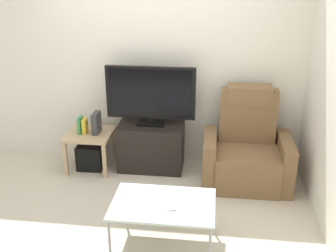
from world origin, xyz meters
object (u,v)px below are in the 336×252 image
tv_stand (151,146)px  game_console (96,123)px  television (151,94)px  coffee_table (163,206)px  subwoofer_box (91,156)px  recliner_armchair (247,151)px  cell_phone (170,206)px  book_leftmost (80,125)px  side_table (90,138)px  book_middle (85,126)px

tv_stand → game_console: size_ratio=3.09×
television → coffee_table: size_ratio=1.17×
tv_stand → subwoofer_box: bearing=-173.4°
tv_stand → game_console: game_console is taller
recliner_armchair → coffee_table: recliner_armchair is taller
television → recliner_armchair: 1.29m
coffee_table → cell_phone: cell_phone is taller
book_leftmost → coffee_table: bearing=-48.4°
side_table → book_leftmost: (-0.10, -0.02, 0.17)m
tv_stand → book_leftmost: 0.89m
subwoofer_box → game_console: game_console is taller
side_table → book_middle: size_ratio=3.01×
subwoofer_box → game_console: bearing=6.3°
book_leftmost → game_console: bearing=9.0°
tv_stand → recliner_armchair: 1.15m
television → cell_phone: television is taller
television → cell_phone: size_ratio=7.03×
tv_stand → television: (-0.00, 0.02, 0.66)m
book_middle → cell_phone: 1.82m
subwoofer_box → recliner_armchair: bearing=-2.9°
side_table → book_leftmost: size_ratio=2.67×
book_leftmost → book_middle: size_ratio=1.13×
television → game_console: bearing=-171.7°
cell_phone → recliner_armchair: bearing=40.2°
recliner_armchair → subwoofer_box: size_ratio=3.51×
television → cell_phone: bearing=-74.7°
tv_stand → game_console: bearing=-173.3°
television → coffee_table: 1.59m
game_console → cell_phone: size_ratio=1.69×
side_table → recliner_armchair: bearing=-2.9°
recliner_armchair → game_console: 1.80m
game_console → cell_phone: bearing=-53.0°
book_middle → tv_stand: bearing=7.7°
recliner_armchair → cell_phone: 1.49m
subwoofer_box → television: bearing=8.1°
television → recliner_armchair: size_ratio=0.98×
recliner_armchair → game_console: (-1.78, 0.10, 0.22)m
recliner_armchair → book_leftmost: size_ratio=5.34×
tv_stand → coffee_table: size_ratio=0.87×
book_middle → game_console: (0.13, 0.03, 0.04)m
tv_stand → television: television is taller
television → book_middle: size_ratio=5.87×
book_leftmost → cell_phone: bearing=-47.7°
recliner_armchair → book_middle: (-1.92, 0.07, 0.18)m
game_console → coffee_table: (0.99, -1.36, -0.20)m
television → book_middle: television is taller
tv_stand → book_middle: 0.83m
game_console → book_middle: bearing=-167.5°
game_console → subwoofer_box: bearing=-173.7°
subwoofer_box → book_leftmost: 0.42m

